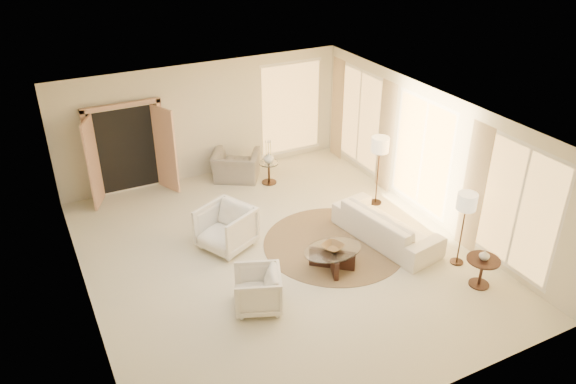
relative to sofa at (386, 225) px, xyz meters
name	(u,v)px	position (x,y,z in m)	size (l,w,h in m)	color
room	(278,192)	(-2.16, 0.48, 1.06)	(7.04, 8.04, 2.83)	beige
windows_right	(425,156)	(1.29, 0.58, 1.01)	(0.10, 6.40, 2.40)	#F6BB62
window_back_corner	(291,108)	(0.14, 4.43, 1.01)	(1.70, 0.10, 2.40)	#F6BB62
curtains_right	(396,143)	(1.24, 1.48, 0.96)	(0.06, 5.20, 2.60)	tan
french_doors	(128,151)	(-4.06, 4.30, 0.73)	(1.95, 0.66, 2.16)	tan
area_rug	(334,244)	(-1.00, 0.33, -0.33)	(2.84, 2.84, 0.01)	#453321
sofa	(386,225)	(0.00, 0.00, 0.00)	(2.31, 0.90, 0.68)	white
armchair_left	(226,226)	(-2.95, 1.22, 0.14)	(0.93, 0.87, 0.95)	white
armchair_right	(257,288)	(-3.15, -0.73, 0.06)	(0.77, 0.72, 0.79)	white
accent_chair	(236,161)	(-1.64, 3.88, 0.13)	(1.08, 0.70, 0.95)	gray
coffee_table	(332,256)	(-1.46, -0.34, -0.07)	(1.41, 1.41, 0.42)	black
end_table	(482,267)	(0.63, -1.97, 0.04)	(0.58, 0.58, 0.55)	black
side_table	(269,171)	(-1.02, 3.34, -0.01)	(0.46, 0.46, 0.54)	#302119
floor_lamp_near	(380,148)	(0.70, 1.35, 1.02)	(0.39, 0.39, 1.60)	#302119
floor_lamp_far	(466,205)	(0.74, -1.27, 0.92)	(0.36, 0.36, 1.48)	#302119
bowl	(333,247)	(-1.46, -0.34, 0.13)	(0.38, 0.38, 0.09)	brown
end_vase	(485,255)	(0.63, -1.97, 0.31)	(0.18, 0.18, 0.19)	silver
side_vase	(269,158)	(-1.02, 3.34, 0.33)	(0.25, 0.25, 0.26)	silver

